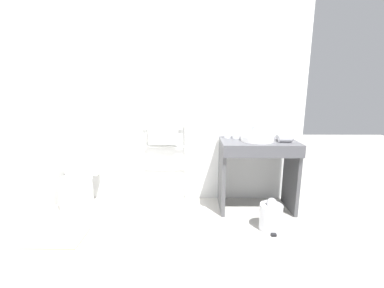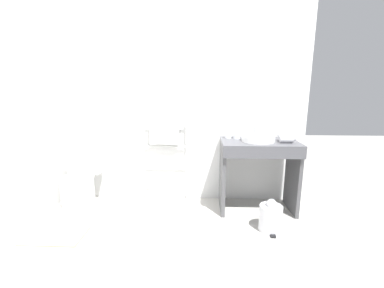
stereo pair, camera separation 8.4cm
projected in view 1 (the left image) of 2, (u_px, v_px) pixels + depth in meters
ground_plane at (166, 266)px, 2.11m from camera, size 12.00×12.00×0.00m
wall_back at (176, 104)px, 3.21m from camera, size 3.18×0.12×2.46m
wall_side at (14, 109)px, 2.50m from camera, size 0.12×2.00×2.46m
toilet at (78, 184)px, 3.05m from camera, size 0.39×0.51×0.79m
towel_radiator at (164, 145)px, 3.21m from camera, size 0.57×0.06×1.01m
vanity_counter at (258, 164)px, 2.99m from camera, size 0.86×0.54×0.84m
sink_basin at (257, 138)px, 2.92m from camera, size 0.37×0.37×0.07m
faucet at (254, 130)px, 3.10m from camera, size 0.02×0.10×0.14m
cup_near_wall at (227, 134)px, 3.09m from camera, size 0.08×0.08×0.10m
cup_near_edge at (236, 134)px, 3.05m from camera, size 0.08×0.08×0.10m
hair_dryer at (285, 139)px, 2.86m from camera, size 0.18×0.18×0.08m
trash_bin at (271, 216)px, 2.63m from camera, size 0.23×0.26×0.34m
bath_mat at (55, 238)px, 2.49m from camera, size 0.56×0.36×0.01m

